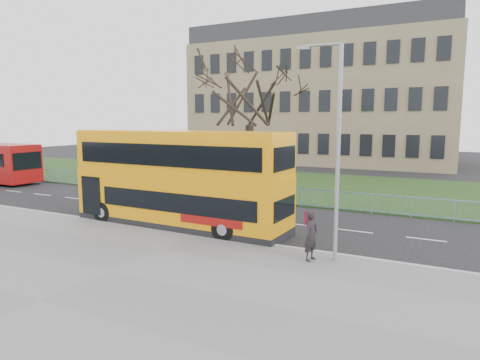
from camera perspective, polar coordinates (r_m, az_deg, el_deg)
name	(u,v)px	position (r m, az deg, el deg)	size (l,w,h in m)	color
ground	(214,228)	(20.17, -3.53, -6.44)	(120.00, 120.00, 0.00)	black
pavement	(109,272)	(15.01, -17.07, -11.69)	(80.00, 10.50, 0.12)	slate
kerb	(196,235)	(18.88, -5.95, -7.25)	(80.00, 0.20, 0.14)	#9A9A9D
grass_verge	(309,186)	(33.03, 9.22, -0.77)	(80.00, 15.40, 0.08)	#1D3714
guard_railing	(269,195)	(25.82, 3.95, -1.99)	(40.00, 0.12, 1.10)	#6A99BE
bare_tree	(250,112)	(29.77, 1.29, 9.04)	(7.67, 7.67, 10.96)	black
civic_building	(324,104)	(53.95, 11.17, 9.97)	(30.00, 15.00, 14.00)	#7D6E4F
yellow_bus	(179,177)	(20.13, -8.17, 0.42)	(10.73, 2.84, 4.47)	orange
pedestrian	(311,235)	(15.30, 9.48, -7.28)	(0.66, 0.43, 1.80)	black
street_lamp	(336,144)	(14.96, 12.62, 4.65)	(1.58, 0.24, 7.44)	gray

